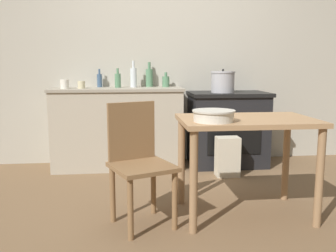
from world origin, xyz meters
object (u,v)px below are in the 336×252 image
(mixing_bowl_large, at_px, (214,115))
(bottle_mid_left, at_px, (166,81))
(stove, at_px, (227,128))
(flour_sack, at_px, (227,157))
(cup_center_right, at_px, (81,85))
(cup_mid_right, at_px, (65,84))
(bottle_center, at_px, (118,80))
(work_table, at_px, (246,135))
(bottle_center_left, at_px, (149,77))
(stock_pot, at_px, (223,82))
(bottle_left, at_px, (100,80))
(chair, at_px, (138,160))
(bottle_far_left, at_px, (134,77))

(mixing_bowl_large, bearing_deg, bottle_mid_left, 94.68)
(stove, distance_m, flour_sack, 0.51)
(cup_center_right, height_order, cup_mid_right, cup_mid_right)
(flour_sack, height_order, bottle_center, bottle_center)
(work_table, height_order, bottle_center_left, bottle_center_left)
(work_table, xyz_separation_m, bottle_center, (-0.97, 1.55, 0.34))
(stock_pot, bearing_deg, bottle_mid_left, 160.11)
(stock_pot, height_order, bottle_left, stock_pot)
(bottle_center_left, bearing_deg, cup_mid_right, -164.80)
(stove, distance_m, mixing_bowl_large, 1.72)
(chair, xyz_separation_m, bottle_far_left, (0.01, 1.63, 0.53))
(bottle_left, height_order, cup_mid_right, bottle_left)
(flour_sack, bearing_deg, cup_center_right, 163.90)
(mixing_bowl_large, bearing_deg, bottle_left, 116.38)
(flour_sack, bearing_deg, bottle_mid_left, 132.53)
(bottle_far_left, height_order, bottle_mid_left, bottle_far_left)
(work_table, xyz_separation_m, bottle_far_left, (-0.80, 1.58, 0.38))
(cup_mid_right, bearing_deg, stove, 0.85)
(chair, xyz_separation_m, mixing_bowl_large, (0.52, -0.09, 0.32))
(work_table, relative_size, bottle_far_left, 3.33)
(mixing_bowl_large, distance_m, bottle_center_left, 1.85)
(bottle_left, bearing_deg, cup_mid_right, -146.13)
(stove, xyz_separation_m, bottle_mid_left, (-0.69, 0.17, 0.53))
(stove, height_order, mixing_bowl_large, stove)
(chair, bearing_deg, bottle_left, 80.13)
(chair, bearing_deg, bottle_mid_left, 55.13)
(bottle_far_left, relative_size, bottle_left, 1.45)
(bottle_far_left, bearing_deg, stock_pot, -10.85)
(bottle_center, bearing_deg, bottle_far_left, 9.23)
(stock_pot, relative_size, bottle_far_left, 0.90)
(work_table, xyz_separation_m, chair, (-0.80, -0.05, -0.15))
(bottle_center_left, bearing_deg, bottle_mid_left, -16.63)
(stove, relative_size, bottle_far_left, 2.95)
(work_table, distance_m, bottle_left, 2.06)
(work_table, xyz_separation_m, cup_mid_right, (-1.53, 1.42, 0.31))
(chair, relative_size, mixing_bowl_large, 2.92)
(stove, relative_size, mixing_bowl_large, 2.94)
(stock_pot, relative_size, bottle_center, 1.25)
(flour_sack, distance_m, bottle_far_left, 1.36)
(work_table, bearing_deg, mixing_bowl_large, -153.11)
(bottle_far_left, relative_size, bottle_center, 1.39)
(chair, distance_m, bottle_left, 1.82)
(stove, bearing_deg, bottle_far_left, 172.77)
(bottle_mid_left, relative_size, bottle_center, 0.78)
(stove, xyz_separation_m, cup_mid_right, (-1.78, -0.03, 0.51))
(chair, bearing_deg, mixing_bowl_large, -31.97)
(bottle_left, relative_size, cup_mid_right, 2.12)
(chair, xyz_separation_m, stock_pot, (0.98, 1.45, 0.48))
(stock_pot, height_order, bottle_center_left, bottle_center_left)
(bottle_left, relative_size, cup_center_right, 2.60)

